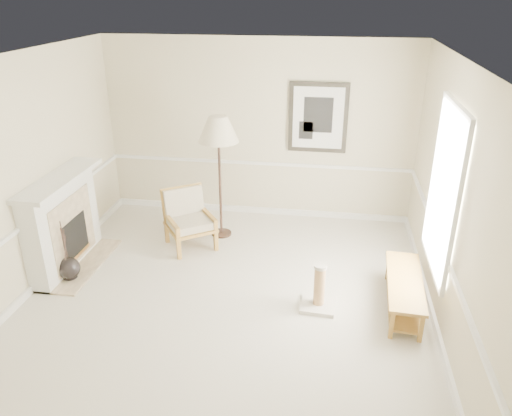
{
  "coord_description": "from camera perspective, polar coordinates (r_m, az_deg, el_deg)",
  "views": [
    {
      "loc": [
        1.18,
        -5.0,
        3.59
      ],
      "look_at": [
        0.29,
        0.7,
        1.0
      ],
      "focal_mm": 35.0,
      "sensor_mm": 36.0,
      "label": 1
    }
  ],
  "objects": [
    {
      "name": "floor_vase",
      "position": [
        7.09,
        -20.61,
        -6.53
      ],
      "size": [
        0.3,
        0.3,
        0.87
      ],
      "rotation": [
        0.0,
        0.0,
        -0.24
      ],
      "color": "black",
      "rests_on": "ground"
    },
    {
      "name": "room",
      "position": [
        5.46,
        -2.55,
        5.72
      ],
      "size": [
        5.04,
        5.54,
        2.92
      ],
      "color": "beige",
      "rests_on": "ground"
    },
    {
      "name": "floor_lamp",
      "position": [
        7.29,
        -4.32,
        8.59
      ],
      "size": [
        0.77,
        0.77,
        1.89
      ],
      "rotation": [
        0.0,
        0.0,
        -0.38
      ],
      "color": "black",
      "rests_on": "ground"
    },
    {
      "name": "armchair",
      "position": [
        7.46,
        -7.81,
        -0.9
      ],
      "size": [
        0.92,
        0.93,
        0.86
      ],
      "rotation": [
        0.0,
        0.0,
        0.62
      ],
      "color": "#AD7E38",
      "rests_on": "ground"
    },
    {
      "name": "bench",
      "position": [
        6.31,
        16.56,
        -8.86
      ],
      "size": [
        0.48,
        1.38,
        0.39
      ],
      "rotation": [
        0.0,
        0.0,
        -0.06
      ],
      "color": "#AD7E38",
      "rests_on": "ground"
    },
    {
      "name": "fireplace",
      "position": [
        7.24,
        -21.15,
        -1.63
      ],
      "size": [
        0.64,
        1.64,
        1.31
      ],
      "color": "white",
      "rests_on": "ground"
    },
    {
      "name": "ground",
      "position": [
        6.27,
        -3.63,
        -10.86
      ],
      "size": [
        5.5,
        5.5,
        0.0
      ],
      "primitive_type": "plane",
      "color": "silver",
      "rests_on": "ground"
    },
    {
      "name": "scratching_post",
      "position": [
        6.15,
        7.2,
        -9.72
      ],
      "size": [
        0.44,
        0.44,
        0.59
      ],
      "rotation": [
        0.0,
        0.0,
        -0.08
      ],
      "color": "white",
      "rests_on": "ground"
    }
  ]
}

